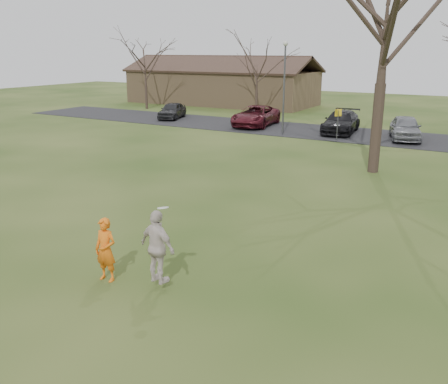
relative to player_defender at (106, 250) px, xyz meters
The scene contains 12 objects.
ground 1.41m from the player_defender, ahead, with size 120.00×120.00×0.00m, color #1E380F.
parking_strip 25.06m from the player_defender, 87.39° to the left, with size 62.00×6.50×0.04m, color black.
player_defender is the anchor object (origin of this frame).
car_0 30.10m from the player_defender, 122.78° to the left, with size 1.61×4.00×1.36m, color #27272A.
car_2 26.49m from the player_defender, 108.17° to the left, with size 2.53×5.50×1.53m, color #4C121A.
car_3 25.42m from the player_defender, 93.65° to the left, with size 2.10×5.17×1.50m, color black.
car_4 24.96m from the player_defender, 83.48° to the left, with size 1.81×4.50×1.53m, color slate.
catching_play 1.50m from the player_defender, 10.86° to the left, with size 1.15×0.63×2.06m.
building 42.45m from the player_defender, 116.38° to the left, with size 20.60×8.50×5.14m.
lamp_post 23.25m from the player_defender, 102.18° to the left, with size 0.34×0.34×6.27m.
sign_yellow 22.04m from the player_defender, 92.24° to the left, with size 0.35×0.35×2.08m.
big_tree 16.54m from the player_defender, 78.19° to the left, with size 9.00×9.00×14.00m, color #352821, non-canonical shape.
Camera 1 is at (7.09, -8.25, 5.70)m, focal length 38.55 mm.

